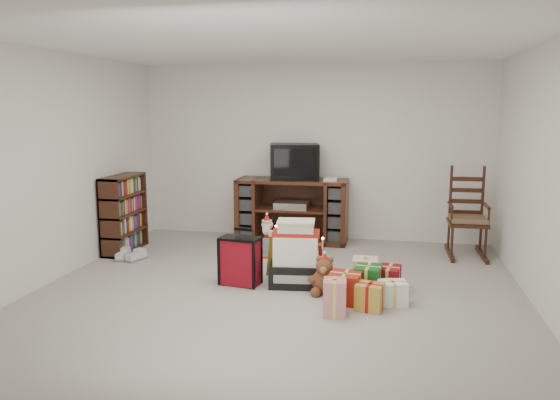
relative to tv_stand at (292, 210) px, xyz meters
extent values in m
cube|color=#B4AEA5|center=(0.25, -2.19, -0.45)|extent=(5.00, 5.00, 0.01)
cube|color=white|center=(0.25, -2.19, 2.05)|extent=(5.00, 5.00, 0.01)
cube|color=white|center=(0.25, 0.31, 0.80)|extent=(5.00, 0.01, 2.50)
cube|color=white|center=(0.25, -4.69, 0.80)|extent=(5.00, 0.01, 2.50)
cube|color=white|center=(-2.25, -2.19, 0.80)|extent=(0.01, 5.00, 2.50)
cube|color=white|center=(2.75, -2.19, 0.80)|extent=(0.01, 5.00, 2.50)
cube|color=#4B2115|center=(0.00, 0.00, 0.00)|extent=(1.56, 0.56, 0.89)
cube|color=#B4B4B6|center=(0.00, -0.03, 0.08)|extent=(0.47, 0.34, 0.09)
cube|color=#3D1910|center=(-2.08, -0.97, 0.06)|extent=(0.28, 0.83, 1.01)
cube|color=#3D1910|center=(2.34, -0.33, -0.02)|extent=(0.48, 0.46, 0.05)
cube|color=#896B4B|center=(2.34, -0.33, 0.04)|extent=(0.44, 0.43, 0.05)
cube|color=#3D1910|center=(2.34, -0.12, 0.38)|extent=(0.40, 0.06, 0.73)
cube|color=#3D1910|center=(2.34, -0.33, -0.42)|extent=(0.49, 0.79, 0.05)
cube|color=black|center=(0.39, -1.92, -0.32)|extent=(0.59, 0.46, 0.25)
cube|color=white|center=(0.39, -1.92, -0.05)|extent=(0.50, 0.40, 0.30)
cube|color=#A82113|center=(0.39, -1.92, 0.13)|extent=(0.52, 0.32, 0.04)
cube|color=beige|center=(0.39, -1.92, 0.20)|extent=(0.40, 0.32, 0.10)
cube|color=maroon|center=(-0.20, -2.03, -0.18)|extent=(0.43, 0.27, 0.53)
cube|color=black|center=(-0.20, -1.94, 0.15)|extent=(0.21, 0.06, 0.03)
ellipsoid|color=brown|center=(0.73, -2.13, -0.32)|extent=(0.26, 0.22, 0.27)
sphere|color=brown|center=(0.73, -2.16, -0.15)|extent=(0.17, 0.17, 0.17)
cone|color=#B11D13|center=(0.50, -1.49, -0.26)|extent=(0.27, 0.27, 0.38)
sphere|color=beige|center=(0.50, -1.49, -0.02)|extent=(0.13, 0.13, 0.13)
cone|color=#B11D13|center=(0.50, -1.49, 0.08)|extent=(0.11, 0.11, 0.09)
cylinder|color=silver|center=(0.63, -1.60, -0.06)|extent=(0.02, 0.02, 0.11)
cone|color=#B11D13|center=(-0.14, -1.00, -0.25)|extent=(0.27, 0.27, 0.38)
sphere|color=beige|center=(-0.14, -1.00, -0.01)|extent=(0.13, 0.13, 0.13)
cone|color=#B11D13|center=(-0.14, -1.00, 0.09)|extent=(0.12, 0.12, 0.10)
cylinder|color=silver|center=(0.00, -1.11, -0.05)|extent=(0.02, 0.02, 0.12)
cube|color=silver|center=(-1.91, -1.38, -0.40)|extent=(0.14, 0.29, 0.10)
cube|color=silver|center=(-1.73, -1.38, -0.40)|extent=(0.21, 0.30, 0.10)
cube|color=#A82113|center=(0.95, -2.34, -0.31)|extent=(0.26, 0.26, 0.26)
cube|color=#196721|center=(1.15, -2.09, -0.31)|extent=(0.26, 0.26, 0.26)
cube|color=gold|center=(1.21, -2.50, -0.31)|extent=(0.26, 0.26, 0.26)
cube|color=silver|center=(0.90, -2.70, -0.31)|extent=(0.26, 0.26, 0.26)
cube|color=white|center=(1.41, -2.29, -0.31)|extent=(0.26, 0.26, 0.26)
cube|color=maroon|center=(1.36, -1.89, -0.31)|extent=(0.26, 0.26, 0.26)
cube|color=beige|center=(1.10, -1.84, -0.31)|extent=(0.26, 0.26, 0.26)
cube|color=black|center=(0.02, 0.05, 0.69)|extent=(0.76, 0.61, 0.49)
cube|color=black|center=(0.02, -0.20, 0.69)|extent=(0.56, 0.14, 0.40)
camera|label=1|loc=(1.35, -7.48, 1.45)|focal=35.00mm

